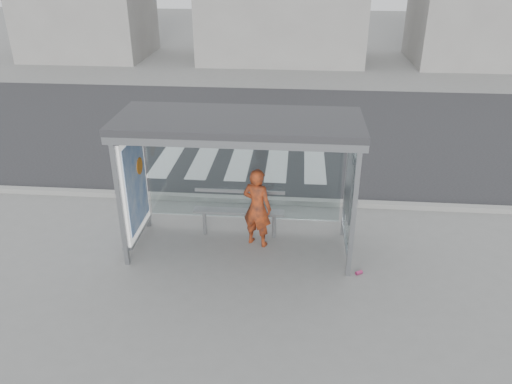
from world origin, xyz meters
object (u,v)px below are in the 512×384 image
bench (239,211)px  soda_can (359,273)px  person (257,208)px  bus_shelter (218,151)px

bench → soda_can: bearing=-27.0°
person → soda_can: 2.21m
person → soda_can: bearing=177.3°
bench → soda_can: size_ratio=14.56×
person → bus_shelter: bearing=33.6°
bench → soda_can: (2.28, -1.16, -0.52)m
bus_shelter → person: 1.38m
person → soda_can: size_ratio=12.91×
bus_shelter → bench: bus_shelter is taller
bus_shelter → person: size_ratio=2.68×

